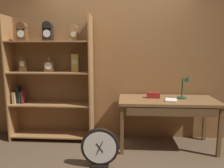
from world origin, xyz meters
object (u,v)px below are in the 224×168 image
(workbench, at_px, (168,105))
(toolbox_small, at_px, (153,95))
(open_repair_manual, at_px, (171,100))
(desk_lamp, at_px, (185,86))
(round_clock_large, at_px, (100,148))
(bookshelf, at_px, (50,77))

(workbench, distance_m, toolbox_small, 0.26)
(toolbox_small, relative_size, open_repair_manual, 0.89)
(desk_lamp, bearing_deg, workbench, -166.91)
(workbench, distance_m, round_clock_large, 1.24)
(open_repair_manual, bearing_deg, bookshelf, -175.06)
(workbench, relative_size, round_clock_large, 2.78)
(bookshelf, bearing_deg, desk_lamp, -4.72)
(bookshelf, height_order, open_repair_manual, bookshelf)
(open_repair_manual, distance_m, round_clock_large, 1.25)
(desk_lamp, height_order, toolbox_small, desk_lamp)
(bookshelf, distance_m, round_clock_large, 1.52)
(toolbox_small, height_order, open_repair_manual, toolbox_small)
(bookshelf, relative_size, toolbox_small, 10.53)
(open_repair_manual, xyz_separation_m, round_clock_large, (-1.00, -0.55, -0.52))
(bookshelf, xyz_separation_m, workbench, (1.91, -0.24, -0.38))
(workbench, bearing_deg, desk_lamp, 13.09)
(toolbox_small, height_order, round_clock_large, toolbox_small)
(bookshelf, height_order, toolbox_small, bookshelf)
(workbench, height_order, toolbox_small, toolbox_small)
(open_repair_manual, bearing_deg, workbench, 121.55)
(desk_lamp, distance_m, round_clock_large, 1.58)
(open_repair_manual, bearing_deg, round_clock_large, -136.26)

